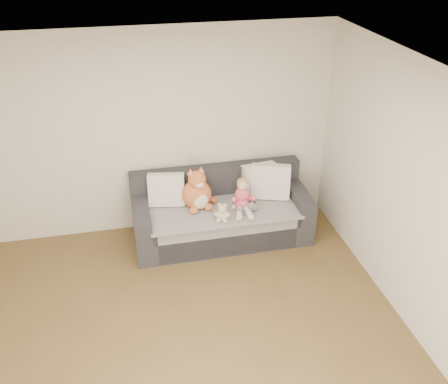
# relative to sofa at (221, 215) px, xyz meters

# --- Properties ---
(room_shell) EXTENTS (5.00, 5.00, 5.00)m
(room_shell) POSITION_rel_sofa_xyz_m (-0.74, -1.64, 0.99)
(room_shell) COLOR brown
(room_shell) RESTS_ON ground
(sofa) EXTENTS (2.20, 0.94, 0.85)m
(sofa) POSITION_rel_sofa_xyz_m (0.00, 0.00, 0.00)
(sofa) COLOR #26262A
(sofa) RESTS_ON ground
(cushion_left) EXTENTS (0.47, 0.27, 0.42)m
(cushion_left) POSITION_rel_sofa_xyz_m (-0.66, 0.15, 0.37)
(cushion_left) COLOR silver
(cushion_left) RESTS_ON sofa
(cushion_right_back) EXTENTS (0.46, 0.25, 0.42)m
(cushion_right_back) POSITION_rel_sofa_xyz_m (0.54, 0.18, 0.36)
(cushion_right_back) COLOR silver
(cushion_right_back) RESTS_ON sofa
(cushion_right_front) EXTENTS (0.53, 0.36, 0.46)m
(cushion_right_front) POSITION_rel_sofa_xyz_m (0.66, 0.04, 0.39)
(cushion_right_front) COLOR silver
(cushion_right_front) RESTS_ON sofa
(toddler) EXTENTS (0.29, 0.42, 0.42)m
(toddler) POSITION_rel_sofa_xyz_m (0.24, -0.18, 0.34)
(toddler) COLOR #DF4E56
(toddler) RESTS_ON sofa
(plush_cat) EXTENTS (0.45, 0.42, 0.56)m
(plush_cat) POSITION_rel_sofa_xyz_m (-0.29, -0.00, 0.37)
(plush_cat) COLOR #B45328
(plush_cat) RESTS_ON sofa
(teddy_bear) EXTENTS (0.18, 0.15, 0.24)m
(teddy_bear) POSITION_rel_sofa_xyz_m (-0.07, -0.39, 0.26)
(teddy_bear) COLOR #CCB48D
(teddy_bear) RESTS_ON sofa
(plush_cow) EXTENTS (0.14, 0.21, 0.17)m
(plush_cow) POSITION_rel_sofa_xyz_m (0.34, -0.24, 0.23)
(plush_cow) COLOR white
(plush_cow) RESTS_ON sofa
(sippy_cup) EXTENTS (0.10, 0.08, 0.11)m
(sippy_cup) POSITION_rel_sofa_xyz_m (0.18, -0.32, 0.22)
(sippy_cup) COLOR #55399C
(sippy_cup) RESTS_ON sofa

